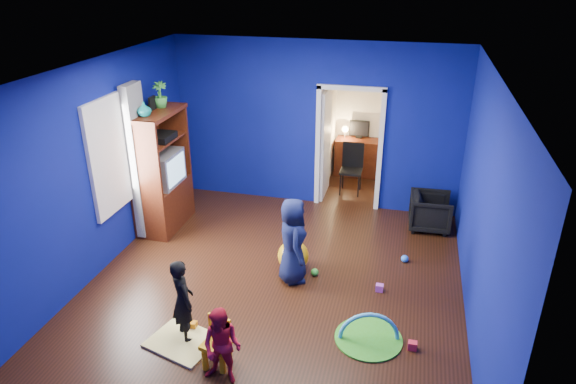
% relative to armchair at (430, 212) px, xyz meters
% --- Properties ---
extents(floor, '(5.00, 5.50, 0.01)m').
position_rel_armchair_xyz_m(floor, '(-2.06, -2.20, -0.30)').
color(floor, black).
rests_on(floor, ground).
extents(ceiling, '(5.00, 5.50, 0.01)m').
position_rel_armchair_xyz_m(ceiling, '(-2.06, -2.20, 2.60)').
color(ceiling, white).
rests_on(ceiling, wall_back).
extents(wall_back, '(5.00, 0.02, 2.90)m').
position_rel_armchair_xyz_m(wall_back, '(-2.06, 0.55, 1.15)').
color(wall_back, navy).
rests_on(wall_back, floor).
extents(wall_front, '(5.00, 0.02, 2.90)m').
position_rel_armchair_xyz_m(wall_front, '(-2.06, -4.95, 1.15)').
color(wall_front, navy).
rests_on(wall_front, floor).
extents(wall_left, '(0.02, 5.50, 2.90)m').
position_rel_armchair_xyz_m(wall_left, '(-4.56, -2.20, 1.15)').
color(wall_left, navy).
rests_on(wall_left, floor).
extents(wall_right, '(0.02, 5.50, 2.90)m').
position_rel_armchair_xyz_m(wall_right, '(0.44, -2.20, 1.15)').
color(wall_right, navy).
rests_on(wall_right, floor).
extents(alcove, '(1.00, 1.75, 2.50)m').
position_rel_armchair_xyz_m(alcove, '(-1.46, 1.42, 0.95)').
color(alcove, silver).
rests_on(alcove, floor).
extents(armchair, '(0.68, 0.67, 0.60)m').
position_rel_armchair_xyz_m(armchair, '(0.00, 0.00, 0.00)').
color(armchair, black).
rests_on(armchair, floor).
extents(child_black, '(0.45, 0.45, 1.05)m').
position_rel_armchair_xyz_m(child_black, '(-2.78, -3.47, 0.22)').
color(child_black, black).
rests_on(child_black, floor).
extents(child_navy, '(0.60, 0.70, 1.22)m').
position_rel_armchair_xyz_m(child_navy, '(-1.85, -2.00, 0.31)').
color(child_navy, '#10113B').
rests_on(child_navy, floor).
extents(toddler_red, '(0.45, 0.36, 0.89)m').
position_rel_armchair_xyz_m(toddler_red, '(-2.11, -4.00, 0.15)').
color(toddler_red, red).
rests_on(toddler_red, floor).
extents(vase, '(0.21, 0.21, 0.21)m').
position_rel_armchair_xyz_m(vase, '(-4.27, -1.24, 1.77)').
color(vase, '#0C5561').
rests_on(vase, tv_armoire).
extents(potted_plant, '(0.29, 0.29, 0.40)m').
position_rel_armchair_xyz_m(potted_plant, '(-4.27, -0.72, 1.86)').
color(potted_plant, green).
rests_on(potted_plant, tv_armoire).
extents(tv_armoire, '(0.58, 1.14, 1.96)m').
position_rel_armchair_xyz_m(tv_armoire, '(-4.27, -0.94, 0.68)').
color(tv_armoire, '#371709').
rests_on(tv_armoire, floor).
extents(crt_tv, '(0.46, 0.70, 0.54)m').
position_rel_armchair_xyz_m(crt_tv, '(-4.23, -0.94, 0.72)').
color(crt_tv, silver).
rests_on(crt_tv, tv_armoire).
extents(yellow_blanket, '(0.89, 0.79, 0.03)m').
position_rel_armchair_xyz_m(yellow_blanket, '(-2.78, -3.57, -0.28)').
color(yellow_blanket, '#F2E07A').
rests_on(yellow_blanket, floor).
extents(hopper_ball, '(0.44, 0.44, 0.44)m').
position_rel_armchair_xyz_m(hopper_ball, '(-1.90, -1.75, -0.08)').
color(hopper_ball, yellow).
rests_on(hopper_ball, floor).
extents(kid_chair, '(0.34, 0.34, 0.50)m').
position_rel_armchair_xyz_m(kid_chair, '(-2.26, -3.80, -0.05)').
color(kid_chair, yellow).
rests_on(kid_chair, floor).
extents(play_mat, '(0.79, 0.79, 0.02)m').
position_rel_armchair_xyz_m(play_mat, '(-0.69, -2.99, -0.29)').
color(play_mat, green).
rests_on(play_mat, floor).
extents(toy_arch, '(0.71, 0.20, 0.72)m').
position_rel_armchair_xyz_m(toy_arch, '(-0.69, -2.99, -0.28)').
color(toy_arch, '#3F8CD8').
rests_on(toy_arch, floor).
extents(window_left, '(0.03, 0.95, 1.55)m').
position_rel_armchair_xyz_m(window_left, '(-4.54, -1.85, 1.25)').
color(window_left, white).
rests_on(window_left, wall_left).
extents(curtain, '(0.14, 0.42, 2.40)m').
position_rel_armchair_xyz_m(curtain, '(-4.43, -1.30, 0.95)').
color(curtain, slate).
rests_on(curtain, floor).
extents(doorway, '(1.16, 0.10, 2.10)m').
position_rel_armchair_xyz_m(doorway, '(-1.46, 0.55, 0.75)').
color(doorway, white).
rests_on(doorway, floor).
extents(study_desk, '(0.88, 0.44, 0.75)m').
position_rel_armchair_xyz_m(study_desk, '(-1.46, 2.06, 0.08)').
color(study_desk, '#3D140A').
rests_on(study_desk, floor).
extents(desk_monitor, '(0.40, 0.05, 0.32)m').
position_rel_armchair_xyz_m(desk_monitor, '(-1.46, 2.18, 0.65)').
color(desk_monitor, black).
rests_on(desk_monitor, study_desk).
extents(desk_lamp, '(0.14, 0.14, 0.14)m').
position_rel_armchair_xyz_m(desk_lamp, '(-1.74, 2.12, 0.63)').
color(desk_lamp, '#FFD88C').
rests_on(desk_lamp, study_desk).
extents(folding_chair, '(0.40, 0.40, 0.92)m').
position_rel_armchair_xyz_m(folding_chair, '(-1.46, 1.10, 0.16)').
color(folding_chair, black).
rests_on(folding_chair, floor).
extents(book_shelf, '(0.88, 0.24, 0.04)m').
position_rel_armchair_xyz_m(book_shelf, '(-1.46, 2.17, 1.72)').
color(book_shelf, white).
rests_on(book_shelf, study_desk).
extents(toy_0, '(0.10, 0.08, 0.10)m').
position_rel_armchair_xyz_m(toy_0, '(-0.19, -3.04, -0.25)').
color(toy_0, red).
rests_on(toy_0, floor).
extents(toy_1, '(0.11, 0.11, 0.11)m').
position_rel_armchair_xyz_m(toy_1, '(-0.34, -1.16, -0.24)').
color(toy_1, blue).
rests_on(toy_1, floor).
extents(toy_2, '(0.10, 0.08, 0.10)m').
position_rel_armchair_xyz_m(toy_2, '(-2.77, -3.31, -0.25)').
color(toy_2, orange).
rests_on(toy_2, floor).
extents(toy_3, '(0.11, 0.11, 0.11)m').
position_rel_armchair_xyz_m(toy_3, '(-1.56, -1.83, -0.24)').
color(toy_3, green).
rests_on(toy_3, floor).
extents(toy_4, '(0.10, 0.08, 0.10)m').
position_rel_armchair_xyz_m(toy_4, '(-0.65, -1.99, -0.25)').
color(toy_4, '#D24ECF').
rests_on(toy_4, floor).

